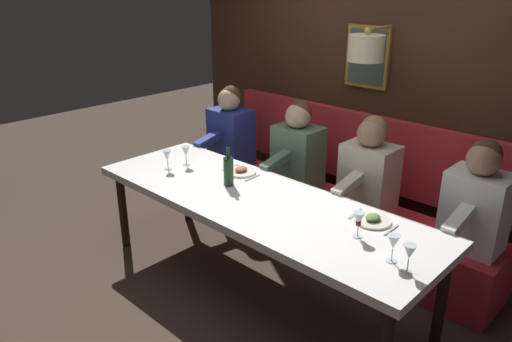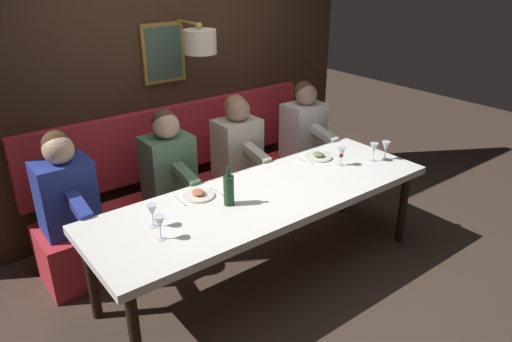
{
  "view_description": "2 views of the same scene",
  "coord_description": "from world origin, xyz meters",
  "views": [
    {
      "loc": [
        -2.32,
        -2.2,
        2.22
      ],
      "look_at": [
        0.05,
        0.06,
        0.92
      ],
      "focal_mm": 34.61,
      "sensor_mm": 36.0,
      "label": 1
    },
    {
      "loc": [
        -2.46,
        2.01,
        2.36
      ],
      "look_at": [
        0.05,
        0.06,
        0.92
      ],
      "focal_mm": 33.34,
      "sensor_mm": 36.0,
      "label": 2
    }
  ],
  "objects": [
    {
      "name": "diner_middle",
      "position": [
        0.88,
        0.35,
        0.82
      ],
      "size": [
        0.6,
        0.4,
        0.79
      ],
      "color": "#567A5B",
      "rests_on": "banquette_bench"
    },
    {
      "name": "back_wall_panel",
      "position": [
        1.46,
        -0.0,
        1.36
      ],
      "size": [
        0.59,
        4.13,
        2.9
      ],
      "color": "#382316",
      "rests_on": "ground_plane"
    },
    {
      "name": "wine_bottle",
      "position": [
        0.03,
        0.32,
        0.86
      ],
      "size": [
        0.08,
        0.08,
        0.3
      ],
      "color": "#19381E",
      "rests_on": "dining_table"
    },
    {
      "name": "diner_near",
      "position": [
        0.88,
        -0.37,
        0.82
      ],
      "size": [
        0.6,
        0.4,
        0.79
      ],
      "color": "beige",
      "rests_on": "banquette_bench"
    },
    {
      "name": "banquette_bench",
      "position": [
        0.89,
        0.0,
        0.23
      ],
      "size": [
        0.52,
        2.93,
        0.45
      ],
      "primitive_type": "cube",
      "color": "red",
      "rests_on": "ground_plane"
    },
    {
      "name": "place_setting_0",
      "position": [
        0.25,
        -0.79,
        0.75
      ],
      "size": [
        0.24,
        0.32,
        0.05
      ],
      "color": "silver",
      "rests_on": "dining_table"
    },
    {
      "name": "wine_glass_2",
      "position": [
        -0.12,
        -1.23,
        0.86
      ],
      "size": [
        0.07,
        0.07,
        0.16
      ],
      "color": "silver",
      "rests_on": "dining_table"
    },
    {
      "name": "diner_far",
      "position": [
        0.88,
        1.2,
        0.82
      ],
      "size": [
        0.6,
        0.4,
        0.79
      ],
      "color": "#283893",
      "rests_on": "banquette_bench"
    },
    {
      "name": "wine_glass_3",
      "position": [
        0.02,
        -0.82,
        0.86
      ],
      "size": [
        0.07,
        0.07,
        0.16
      ],
      "color": "silver",
      "rests_on": "dining_table"
    },
    {
      "name": "wine_glass_1",
      "position": [
        -0.09,
        -1.11,
        0.86
      ],
      "size": [
        0.07,
        0.07,
        0.16
      ],
      "color": "silver",
      "rests_on": "dining_table"
    },
    {
      "name": "place_setting_1",
      "position": [
        0.27,
        0.43,
        0.75
      ],
      "size": [
        0.24,
        0.31,
        0.05
      ],
      "color": "silver",
      "rests_on": "dining_table"
    },
    {
      "name": "wine_glass_4",
      "position": [
        -0.09,
        0.92,
        0.86
      ],
      "size": [
        0.07,
        0.07,
        0.16
      ],
      "color": "silver",
      "rests_on": "dining_table"
    },
    {
      "name": "ground_plane",
      "position": [
        0.0,
        0.0,
        0.0
      ],
      "size": [
        12.0,
        12.0,
        0.0
      ],
      "primitive_type": "plane",
      "color": "#423328"
    },
    {
      "name": "wine_glass_0",
      "position": [
        0.07,
        0.89,
        0.86
      ],
      "size": [
        0.07,
        0.07,
        0.16
      ],
      "color": "silver",
      "rests_on": "dining_table"
    },
    {
      "name": "dining_table",
      "position": [
        0.0,
        0.0,
        0.68
      ],
      "size": [
        0.9,
        2.73,
        0.74
      ],
      "color": "white",
      "rests_on": "ground_plane"
    },
    {
      "name": "diner_nearest",
      "position": [
        0.88,
        -1.2,
        0.82
      ],
      "size": [
        0.6,
        0.4,
        0.79
      ],
      "color": "white",
      "rests_on": "banquette_bench"
    }
  ]
}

